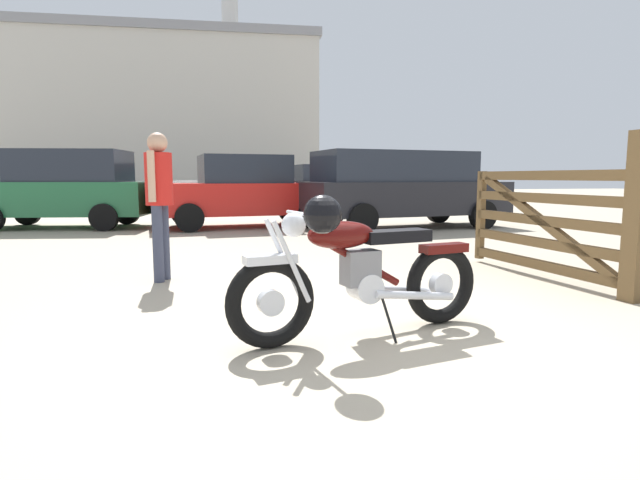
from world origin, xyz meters
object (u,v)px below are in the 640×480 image
object	(u,v)px
dark_sedan_left	(245,191)
white_estate_far	(231,186)
blue_hatchback_right	(66,188)
silver_sedan_mid	(401,187)
bystander	(159,191)
vintage_motorcycle	(358,271)
timber_gate	(562,220)
pale_sedan_back	(322,185)

from	to	relation	value
dark_sedan_left	white_estate_far	bearing A→B (deg)	-96.78
blue_hatchback_right	white_estate_far	size ratio (longest dim) A/B	0.93
silver_sedan_mid	blue_hatchback_right	distance (m)	7.72
bystander	white_estate_far	bearing A→B (deg)	102.16
vintage_motorcycle	blue_hatchback_right	world-z (taller)	blue_hatchback_right
timber_gate	bystander	xyz separation A→B (m)	(-4.31, 1.17, 0.32)
timber_gate	pale_sedan_back	size ratio (longest dim) A/B	0.60
timber_gate	bystander	world-z (taller)	bystander
timber_gate	white_estate_far	size ratio (longest dim) A/B	0.58
white_estate_far	pale_sedan_back	distance (m)	3.83
dark_sedan_left	vintage_motorcycle	bearing A→B (deg)	84.86
bystander	timber_gate	bearing A→B (deg)	4.25
dark_sedan_left	silver_sedan_mid	world-z (taller)	silver_sedan_mid
timber_gate	blue_hatchback_right	distance (m)	10.56
vintage_motorcycle	dark_sedan_left	bearing A→B (deg)	-101.13
vintage_motorcycle	bystander	bearing A→B (deg)	-69.62
dark_sedan_left	silver_sedan_mid	size ratio (longest dim) A/B	0.89
vintage_motorcycle	pale_sedan_back	bearing A→B (deg)	-114.24
timber_gate	bystander	bearing A→B (deg)	70.50
silver_sedan_mid	pale_sedan_back	world-z (taller)	silver_sedan_mid
dark_sedan_left	pale_sedan_back	distance (m)	9.31
dark_sedan_left	pale_sedan_back	bearing A→B (deg)	-120.42
vintage_motorcycle	white_estate_far	xyz separation A→B (m)	(0.25, 16.33, 0.34)
timber_gate	silver_sedan_mid	size ratio (longest dim) A/B	0.52
blue_hatchback_right	bystander	bearing A→B (deg)	119.93
timber_gate	dark_sedan_left	size ratio (longest dim) A/B	0.59
vintage_motorcycle	silver_sedan_mid	distance (m)	8.27
vintage_motorcycle	silver_sedan_mid	xyz separation A→B (m)	(3.47, 7.49, 0.45)
timber_gate	silver_sedan_mid	bearing A→B (deg)	-10.58
bystander	pale_sedan_back	bearing A→B (deg)	88.69
vintage_motorcycle	blue_hatchback_right	bearing A→B (deg)	-77.89
timber_gate	blue_hatchback_right	bearing A→B (deg)	35.85
dark_sedan_left	pale_sedan_back	xyz separation A→B (m)	(4.00, 8.41, 0.00)
silver_sedan_mid	white_estate_far	size ratio (longest dim) A/B	1.11
timber_gate	blue_hatchback_right	size ratio (longest dim) A/B	0.62
blue_hatchback_right	pale_sedan_back	size ratio (longest dim) A/B	0.97
dark_sedan_left	white_estate_far	world-z (taller)	same
silver_sedan_mid	pale_sedan_back	xyz separation A→B (m)	(0.54, 9.59, -0.10)
blue_hatchback_right	white_estate_far	xyz separation A→B (m)	(4.26, 6.94, -0.08)
timber_gate	blue_hatchback_right	xyz separation A→B (m)	(-6.80, 8.07, 0.21)
bystander	blue_hatchback_right	distance (m)	7.33
bystander	blue_hatchback_right	world-z (taller)	blue_hatchback_right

